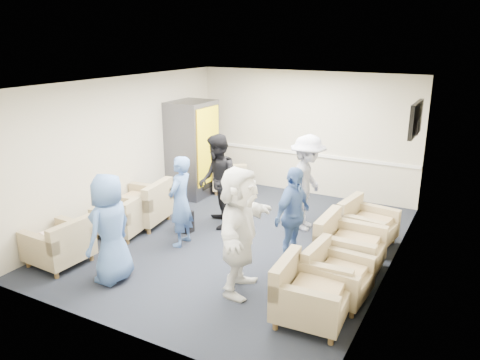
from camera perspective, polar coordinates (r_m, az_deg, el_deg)
The scene contains 25 objects.
floor at distance 8.22m, azimuth -0.04°, elevation -7.30°, with size 6.00×6.00×0.00m, color black.
ceiling at distance 7.51m, azimuth -0.05°, elevation 11.79°, with size 6.00×6.00×0.00m, color white.
back_wall at distance 10.42m, azimuth 7.88°, elevation 5.66°, with size 5.00×0.02×2.70m, color beige.
front_wall at distance 5.45m, azimuth -15.32°, elevation -5.67°, with size 5.00×0.02×2.70m, color beige.
left_wall at distance 9.18m, azimuth -13.93°, elevation 3.73°, with size 0.02×6.00×2.70m, color beige.
right_wall at distance 6.97m, azimuth 18.34°, elevation -0.89°, with size 0.02×6.00×2.70m, color beige.
chair_rail at distance 10.50m, azimuth 7.74°, elevation 3.23°, with size 4.98×0.04×0.06m, color white.
tv at distance 8.56m, azimuth 20.64°, elevation 6.95°, with size 0.10×1.00×0.58m.
armchair_left_near at distance 7.76m, azimuth -20.99°, elevation -7.44°, with size 0.85×0.85×0.65m.
armchair_left_mid at distance 8.55m, azimuth -14.01°, elevation -4.59°, with size 0.88×0.88×0.62m.
armchair_left_far at distance 8.92m, azimuth -11.64°, elevation -3.15°, with size 1.02×1.02×0.72m.
armchair_right_near at distance 6.00m, azimuth 8.19°, elevation -13.85°, with size 0.89×0.89×0.67m.
armchair_right_midnear at distance 6.53m, azimuth 11.39°, elevation -11.52°, with size 0.83×0.83×0.63m.
armchair_right_midfar at distance 7.26m, azimuth 12.83°, elevation -8.11°, with size 0.90×0.90×0.72m.
armchair_right_far at distance 8.23m, azimuth 14.97°, elevation -5.42°, with size 0.93×0.93×0.65m.
armchair_corner at distance 10.58m, azimuth -1.28°, elevation 0.12°, with size 1.02×1.02×0.60m.
vending_machine at distance 10.29m, azimuth -5.82°, elevation 3.82°, with size 0.84×0.98×2.08m.
backpack at distance 8.51m, azimuth -6.73°, elevation -4.75°, with size 0.28×0.20×0.47m.
pillow at distance 7.70m, azimuth -21.15°, elevation -6.26°, with size 0.45×0.34×0.13m, color white.
person_front_left at distance 6.88m, azimuth -15.56°, elevation -5.73°, with size 0.78×0.51×1.61m, color #4568A7.
person_mid_left at distance 7.84m, azimuth -7.27°, elevation -2.60°, with size 0.56×0.37×1.54m, color #4568A7.
person_back_left at distance 8.51m, azimuth -2.79°, elevation -0.19°, with size 0.84×0.66×1.73m, color black.
person_back_right at distance 8.48m, azimuth 8.16°, elevation -0.36°, with size 1.13×0.65×1.75m, color silver.
person_mid_right at distance 7.23m, azimuth 6.45°, elevation -4.32°, with size 0.90×0.38×1.54m, color #4568A7.
person_front_right at distance 6.33m, azimuth -0.06°, elevation -6.20°, with size 1.66×0.53×1.79m, color white.
Camera 1 is at (3.56, -6.57, 3.42)m, focal length 35.00 mm.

